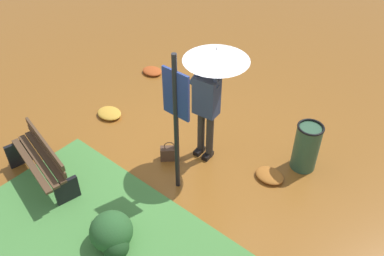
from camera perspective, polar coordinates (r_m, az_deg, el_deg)
The scene contains 10 objects.
ground_plane at distance 6.90m, azimuth -0.46°, elevation -4.11°, with size 18.00×18.00×0.00m, color brown.
person_with_umbrella at distance 6.00m, azimuth 2.76°, elevation 7.13°, with size 0.96×0.96×2.04m.
info_sign_post at distance 5.50m, azimuth -2.21°, elevation 2.49°, with size 0.44×0.07×2.30m.
handbag at distance 6.80m, azimuth -3.12°, elevation -3.51°, with size 0.32×0.30×0.37m.
park_bench at distance 6.65m, azimuth -20.19°, elevation -4.40°, with size 1.42×0.67×0.75m.
trash_bin at distance 6.72m, azimuth 15.59°, elevation -2.53°, with size 0.42×0.42×0.83m.
shrub_cluster at distance 5.67m, azimuth -11.02°, elevation -14.26°, with size 0.63×0.57×0.52m.
leaf_pile_near_person at distance 9.07m, azimuth -5.54°, elevation 7.87°, with size 0.45×0.36×0.10m.
leaf_pile_by_bench at distance 7.91m, azimuth -11.40°, elevation 2.03°, with size 0.50×0.40×0.11m.
leaf_pile_far_path at distance 6.65m, azimuth 10.72°, elevation -6.49°, with size 0.46×0.37×0.10m.
Camera 1 is at (3.26, -3.84, 4.72)m, focal length 38.44 mm.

